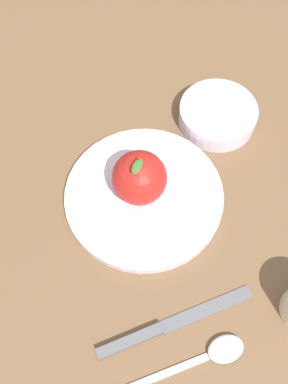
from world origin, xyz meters
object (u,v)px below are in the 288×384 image
(knife, at_px, (162,328))
(spoon, at_px, (214,354))
(side_bowl, at_px, (218,114))
(apple, at_px, (139,178))
(dinner_plate, at_px, (144,196))

(knife, relative_size, spoon, 1.30)
(side_bowl, bearing_deg, apple, -27.73)
(dinner_plate, distance_m, apple, 0.05)
(dinner_plate, height_order, apple, apple)
(dinner_plate, xyz_separation_m, apple, (-0.00, -0.01, 0.05))
(apple, height_order, side_bowl, apple)
(knife, height_order, spoon, spoon)
(side_bowl, height_order, spoon, side_bowl)
(apple, xyz_separation_m, side_bowl, (-0.17, 0.09, -0.03))
(spoon, bearing_deg, dinner_plate, -144.13)
(apple, bearing_deg, dinner_plate, 71.51)
(apple, relative_size, spoon, 0.62)
(side_bowl, bearing_deg, knife, -1.86)
(dinner_plate, bearing_deg, apple, -108.49)
(spoon, bearing_deg, knife, -101.75)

